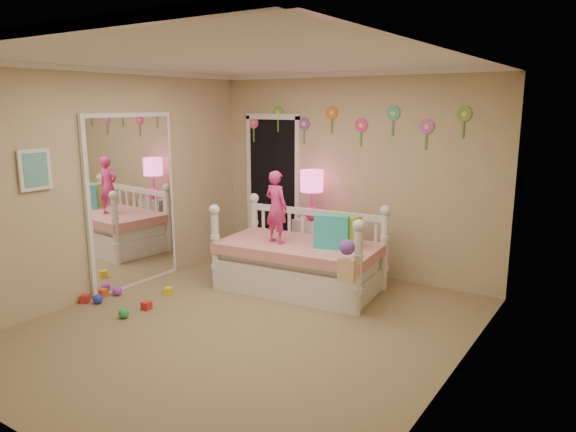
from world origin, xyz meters
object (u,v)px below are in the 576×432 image
Objects in this scene: child at (276,207)px; nightstand at (311,245)px; table_lamp at (312,187)px; daybed at (300,247)px.

child is 1.24× the size of nightstand.
table_lamp is (-0.03, 0.86, 0.12)m from child.
table_lamp is at bearing -79.30° from child.
table_lamp is (-0.27, 0.72, 0.62)m from daybed.
child is 1.09m from nightstand.
daybed is 2.76× the size of nightstand.
child is at bearing -78.67° from nightstand.
daybed reaches higher than nightstand.
nightstand is at bearing -90.00° from table_lamp.
child reaches higher than daybed.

